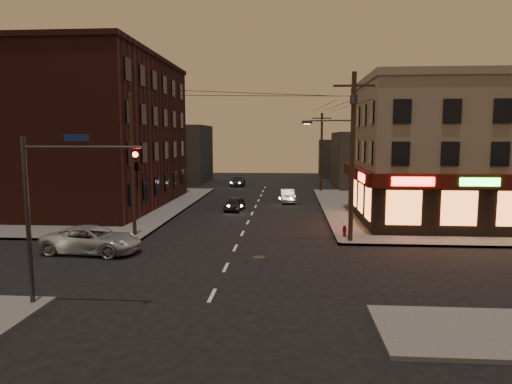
# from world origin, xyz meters

# --- Properties ---
(ground) EXTENTS (120.00, 120.00, 0.00)m
(ground) POSITION_xyz_m (0.00, 0.00, 0.00)
(ground) COLOR black
(ground) RESTS_ON ground
(sidewalk_ne) EXTENTS (24.00, 28.00, 0.15)m
(sidewalk_ne) POSITION_xyz_m (18.00, 19.00, 0.07)
(sidewalk_ne) COLOR #514F4C
(sidewalk_ne) RESTS_ON ground
(sidewalk_nw) EXTENTS (24.00, 28.00, 0.15)m
(sidewalk_nw) POSITION_xyz_m (-18.00, 19.00, 0.07)
(sidewalk_nw) COLOR #514F4C
(sidewalk_nw) RESTS_ON ground
(pizza_building) EXTENTS (15.85, 12.85, 10.50)m
(pizza_building) POSITION_xyz_m (15.93, 13.43, 5.35)
(pizza_building) COLOR gray
(pizza_building) RESTS_ON sidewalk_ne
(brick_apartment) EXTENTS (12.00, 20.00, 13.00)m
(brick_apartment) POSITION_xyz_m (-14.50, 19.00, 6.65)
(brick_apartment) COLOR #411A14
(brick_apartment) RESTS_ON sidewalk_nw
(bg_building_ne_a) EXTENTS (10.00, 12.00, 7.00)m
(bg_building_ne_a) POSITION_xyz_m (14.00, 38.00, 3.50)
(bg_building_ne_a) COLOR #3F3D3A
(bg_building_ne_a) RESTS_ON ground
(bg_building_nw) EXTENTS (9.00, 10.00, 8.00)m
(bg_building_nw) POSITION_xyz_m (-13.00, 42.00, 4.00)
(bg_building_nw) COLOR #3F3D3A
(bg_building_nw) RESTS_ON ground
(bg_building_ne_b) EXTENTS (8.00, 8.00, 6.00)m
(bg_building_ne_b) POSITION_xyz_m (12.00, 52.00, 3.00)
(bg_building_ne_b) COLOR #3F3D3A
(bg_building_ne_b) RESTS_ON ground
(utility_pole_main) EXTENTS (4.20, 0.44, 10.00)m
(utility_pole_main) POSITION_xyz_m (6.68, 5.80, 5.76)
(utility_pole_main) COLOR #382619
(utility_pole_main) RESTS_ON sidewalk_ne
(utility_pole_far) EXTENTS (0.26, 0.26, 9.00)m
(utility_pole_far) POSITION_xyz_m (6.80, 32.00, 4.65)
(utility_pole_far) COLOR #382619
(utility_pole_far) RESTS_ON sidewalk_ne
(utility_pole_west) EXTENTS (0.24, 0.24, 9.00)m
(utility_pole_west) POSITION_xyz_m (-6.80, 6.50, 4.65)
(utility_pole_west) COLOR #382619
(utility_pole_west) RESTS_ON sidewalk_nw
(traffic_signal) EXTENTS (4.49, 0.32, 6.47)m
(traffic_signal) POSITION_xyz_m (-5.57, -5.60, 4.16)
(traffic_signal) COLOR #333538
(traffic_signal) RESTS_ON ground
(suv_cross) EXTENTS (5.59, 3.02, 1.49)m
(suv_cross) POSITION_xyz_m (-7.74, 2.32, 0.74)
(suv_cross) COLOR #A0A5A9
(suv_cross) RESTS_ON ground
(sedan_near) EXTENTS (1.80, 3.57, 1.16)m
(sedan_near) POSITION_xyz_m (-1.64, 17.50, 0.58)
(sedan_near) COLOR black
(sedan_near) RESTS_ON ground
(sedan_mid) EXTENTS (1.70, 4.02, 1.29)m
(sedan_mid) POSITION_xyz_m (2.92, 22.93, 0.65)
(sedan_mid) COLOR gray
(sedan_mid) RESTS_ON ground
(sedan_far) EXTENTS (1.94, 4.49, 1.29)m
(sedan_far) POSITION_xyz_m (-3.64, 37.53, 0.64)
(sedan_far) COLOR black
(sedan_far) RESTS_ON ground
(fire_hydrant) EXTENTS (0.31, 0.31, 0.69)m
(fire_hydrant) POSITION_xyz_m (6.60, 7.00, 0.53)
(fire_hydrant) COLOR maroon
(fire_hydrant) RESTS_ON sidewalk_ne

